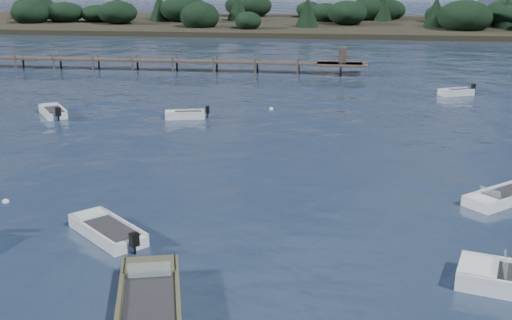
# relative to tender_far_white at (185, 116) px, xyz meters

# --- Properties ---
(ground) EXTENTS (400.00, 400.00, 0.00)m
(ground) POSITION_rel_tender_far_white_xyz_m (6.97, 33.16, -0.15)
(ground) COLOR #172336
(ground) RESTS_ON ground
(tender_far_white) EXTENTS (3.20, 1.73, 1.07)m
(tender_far_white) POSITION_rel_tender_far_white_xyz_m (0.00, 0.00, 0.00)
(tender_far_white) COLOR silver
(tender_far_white) RESTS_ON ground
(dinghy_near_olive) EXTENTS (3.26, 5.73, 1.37)m
(dinghy_near_olive) POSITION_rel_tender_far_white_xyz_m (5.20, -26.19, 0.03)
(dinghy_near_olive) COLOR brown
(dinghy_near_olive) RESTS_ON ground
(tender_far_grey_b) EXTENTS (3.21, 2.16, 1.09)m
(tender_far_grey_b) POSITION_rel_tender_far_white_xyz_m (20.51, 11.33, 0.00)
(tender_far_grey_b) COLOR silver
(tender_far_grey_b) RESTS_ON ground
(tender_far_grey) EXTENTS (3.10, 3.56, 1.22)m
(tender_far_grey) POSITION_rel_tender_far_white_xyz_m (-9.70, -0.44, 0.02)
(tender_far_grey) COLOR silver
(tender_far_grey) RESTS_ON ground
(dinghy_mid_grey) EXTENTS (3.91, 3.74, 1.08)m
(dinghy_mid_grey) POSITION_rel_tender_far_white_xyz_m (1.85, -20.80, -0.01)
(dinghy_mid_grey) COLOR silver
(dinghy_mid_grey) RESTS_ON ground
(dinghy_mid_white_b) EXTENTS (3.81, 3.65, 1.03)m
(dinghy_mid_white_b) POSITION_rel_tender_far_white_xyz_m (18.36, -14.66, -0.02)
(dinghy_mid_white_b) COLOR silver
(dinghy_mid_white_b) RESTS_ON ground
(buoy_b) EXTENTS (0.32, 0.32, 0.32)m
(buoy_b) POSITION_rel_tender_far_white_xyz_m (16.44, -21.32, -0.15)
(buoy_b) COLOR silver
(buoy_b) RESTS_ON ground
(buoy_c) EXTENTS (0.32, 0.32, 0.32)m
(buoy_c) POSITION_rel_tender_far_white_xyz_m (-4.15, -17.70, -0.15)
(buoy_c) COLOR silver
(buoy_c) RESTS_ON ground
(buoy_e) EXTENTS (0.32, 0.32, 0.32)m
(buoy_e) POSITION_rel_tender_far_white_xyz_m (5.75, 3.82, -0.15)
(buoy_e) COLOR silver
(buoy_e) RESTS_ON ground
(jetty) EXTENTS (64.50, 3.20, 3.40)m
(jetty) POSITION_rel_tender_far_white_xyz_m (-14.77, 21.16, 0.83)
(jetty) COLOR #443A32
(jetty) RESTS_ON ground
(far_headland) EXTENTS (190.00, 40.00, 5.80)m
(far_headland) POSITION_rel_tender_far_white_xyz_m (31.97, 73.16, 1.81)
(far_headland) COLOR black
(far_headland) RESTS_ON ground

